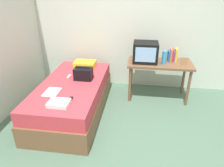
{
  "coord_description": "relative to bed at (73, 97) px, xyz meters",
  "views": [
    {
      "loc": [
        0.19,
        -2.13,
        2.01
      ],
      "look_at": [
        -0.23,
        0.9,
        0.51
      ],
      "focal_mm": 32.43,
      "sensor_mm": 36.0,
      "label": 1
    }
  ],
  "objects": [
    {
      "name": "wall_back",
      "position": [
        0.89,
        1.25,
        1.02
      ],
      "size": [
        5.2,
        0.1,
        2.6
      ],
      "primitive_type": "cube",
      "color": "silver",
      "rests_on": "ground"
    },
    {
      "name": "magazine",
      "position": [
        -0.18,
        -0.37,
        0.29
      ],
      "size": [
        0.21,
        0.29,
        0.01
      ],
      "primitive_type": "cube",
      "color": "white",
      "rests_on": "bed"
    },
    {
      "name": "picture_frame",
      "position": [
        1.87,
        0.62,
        0.52
      ],
      "size": [
        0.11,
        0.02,
        0.14
      ],
      "primitive_type": "cube",
      "color": "#9E754C",
      "rests_on": "desk"
    },
    {
      "name": "water_bottle",
      "position": [
        1.52,
        0.62,
        0.57
      ],
      "size": [
        0.08,
        0.08,
        0.24
      ],
      "primitive_type": "cylinder",
      "color": "#3399DB",
      "rests_on": "desk"
    },
    {
      "name": "pillow",
      "position": [
        0.04,
        0.72,
        0.34
      ],
      "size": [
        0.4,
        0.29,
        0.11
      ],
      "primitive_type": "cube",
      "color": "yellow",
      "rests_on": "bed"
    },
    {
      "name": "tv",
      "position": [
        1.19,
        0.71,
        0.63
      ],
      "size": [
        0.44,
        0.39,
        0.36
      ],
      "color": "black",
      "rests_on": "desk"
    },
    {
      "name": "bed",
      "position": [
        0.0,
        0.0,
        0.0
      ],
      "size": [
        1.0,
        2.0,
        0.56
      ],
      "color": "brown",
      "rests_on": "ground"
    },
    {
      "name": "remote_dark",
      "position": [
        0.17,
        -0.57,
        0.29
      ],
      "size": [
        0.04,
        0.16,
        0.02
      ],
      "primitive_type": "cube",
      "color": "black",
      "rests_on": "bed"
    },
    {
      "name": "book_row",
      "position": [
        1.69,
        0.81,
        0.56
      ],
      "size": [
        0.16,
        0.17,
        0.24
      ],
      "color": "#2D5699",
      "rests_on": "desk"
    },
    {
      "name": "folded_towel",
      "position": [
        0.06,
        -0.69,
        0.31
      ],
      "size": [
        0.28,
        0.22,
        0.05
      ],
      "primitive_type": "cube",
      "color": "white",
      "rests_on": "bed"
    },
    {
      "name": "handbag",
      "position": [
        0.17,
        0.15,
        0.38
      ],
      "size": [
        0.3,
        0.2,
        0.22
      ],
      "color": "black",
      "rests_on": "bed"
    },
    {
      "name": "remote_silver",
      "position": [
        -0.11,
        0.2,
        0.29
      ],
      "size": [
        0.04,
        0.14,
        0.02
      ],
      "primitive_type": "cube",
      "color": "#B7B7BC",
      "rests_on": "bed"
    },
    {
      "name": "ground_plane",
      "position": [
        0.89,
        -0.75,
        -0.28
      ],
      "size": [
        8.0,
        8.0,
        0.0
      ],
      "primitive_type": "plane",
      "color": "#4C6B56"
    },
    {
      "name": "desk",
      "position": [
        1.46,
        0.71,
        0.36
      ],
      "size": [
        1.16,
        0.6,
        0.73
      ],
      "color": "brown",
      "rests_on": "ground"
    }
  ]
}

